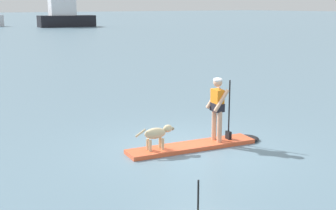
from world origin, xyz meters
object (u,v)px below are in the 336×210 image
object	(u,v)px
person_paddler	(218,105)
moored_boat_outer	(65,16)
paddleboard	(200,145)
dog	(157,134)

from	to	relation	value
person_paddler	moored_boat_outer	bearing A→B (deg)	70.18
paddleboard	moored_boat_outer	size ratio (longest dim) A/B	0.29
person_paddler	dog	world-z (taller)	person_paddler
person_paddler	dog	xyz separation A→B (m)	(-1.61, 0.28, -0.54)
paddleboard	moored_boat_outer	world-z (taller)	moored_boat_outer
person_paddler	moored_boat_outer	distance (m)	64.27
paddleboard	moored_boat_outer	bearing A→B (deg)	69.76
paddleboard	person_paddler	xyz separation A→B (m)	(0.48, -0.08, 0.97)
person_paddler	dog	distance (m)	1.72
person_paddler	moored_boat_outer	size ratio (longest dim) A/B	0.13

